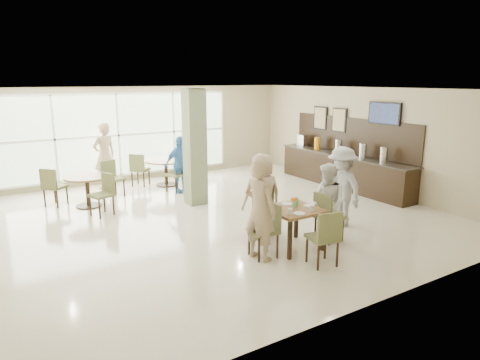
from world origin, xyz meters
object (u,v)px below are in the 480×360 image
main_table (294,214)px  teen_far (262,195)px  round_table_right (166,165)px  teen_left (260,210)px  round_table_left (87,184)px  adult_standing (105,156)px  adult_a (180,164)px  buffet_counter (343,168)px  teen_standing (342,187)px  adult_b (194,151)px  teen_right (327,203)px

main_table → teen_far: teen_far is taller
round_table_right → teen_left: (-0.65, -5.74, 0.28)m
main_table → round_table_right: (-0.14, 5.67, -0.06)m
round_table_left → adult_standing: size_ratio=0.57×
adult_a → buffet_counter: bearing=-32.4°
main_table → teen_far: bearing=95.4°
buffet_counter → teen_standing: (-2.45, -2.40, 0.28)m
teen_left → adult_standing: size_ratio=0.94×
teen_standing → adult_standing: 6.66m
adult_b → adult_standing: size_ratio=1.00×
teen_far → adult_standing: 5.57m
teen_left → teen_right: bearing=-107.0°
teen_far → teen_right: bearing=140.8°
adult_b → teen_right: bearing=11.0°
buffet_counter → teen_right: size_ratio=3.15×
main_table → adult_standing: (-1.72, 6.21, 0.28)m
teen_right → teen_standing: bearing=130.8°
round_table_right → teen_right: size_ratio=0.81×
buffet_counter → teen_right: buffet_counter is taller
teen_right → teen_far: bearing=-128.6°
teen_right → teen_standing: (0.87, 0.51, 0.09)m
buffet_counter → adult_b: 4.36m
teen_right → adult_a: size_ratio=0.97×
adult_standing → adult_a: bearing=121.9°
round_table_left → adult_a: adult_a is taller
teen_far → teen_right: 1.26m
round_table_right → teen_left: bearing=-96.4°
adult_a → adult_standing: 2.19m
adult_a → teen_standing: bearing=-76.0°
teen_far → teen_standing: 1.75m
round_table_right → buffet_counter: size_ratio=0.26×
round_table_left → teen_standing: bearing=-45.3°
main_table → buffet_counter: buffet_counter is taller
adult_standing → round_table_right: bearing=145.1°
round_table_left → teen_left: bearing=-69.5°
main_table → teen_left: bearing=-174.7°
buffet_counter → round_table_left: bearing=164.6°
round_table_left → teen_far: 4.53m
teen_left → teen_standing: (2.40, 0.52, -0.04)m
teen_far → adult_a: teen_far is taller
adult_standing → teen_far: bearing=91.1°
adult_a → adult_standing: adult_standing is taller
main_table → round_table_left: bearing=118.8°
round_table_left → teen_standing: 5.95m
round_table_right → adult_standing: 1.70m
teen_standing → adult_b: bearing=-163.5°
round_table_left → teen_standing: size_ratio=0.64×
teen_left → teen_standing: 2.46m
adult_a → teen_left: bearing=-105.9°
teen_right → adult_standing: 6.75m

